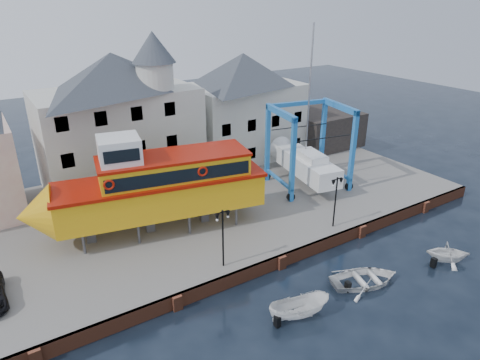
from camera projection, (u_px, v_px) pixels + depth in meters
ground at (281, 268)px, 30.20m from camera, size 140.00×140.00×0.00m
hardstanding at (207, 203)px, 38.53m from camera, size 44.00×22.00×1.00m
quay_wall at (280, 261)px, 30.09m from camera, size 44.00×0.47×1.00m
building_white_main at (120, 119)px, 39.15m from camera, size 14.00×8.30×14.00m
building_white_right at (243, 106)px, 46.73m from camera, size 12.00×8.00×11.20m
shed_dark at (322, 128)px, 51.53m from camera, size 8.00×7.00×4.00m
lamp_post_left at (223, 224)px, 27.51m from camera, size 1.12×0.32×4.20m
lamp_post_right at (336, 190)px, 32.42m from camera, size 1.12×0.32×4.20m
tour_boat at (147, 187)px, 31.63m from camera, size 18.23×7.52×7.73m
travel_lift at (303, 158)px, 40.80m from camera, size 7.69×9.99×14.66m
motorboat_a at (298, 316)px, 25.65m from camera, size 4.05×2.42×1.47m
motorboat_b at (364, 283)px, 28.59m from camera, size 5.51×4.63×0.98m
motorboat_c at (446, 260)px, 31.07m from camera, size 3.99×3.93×1.59m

